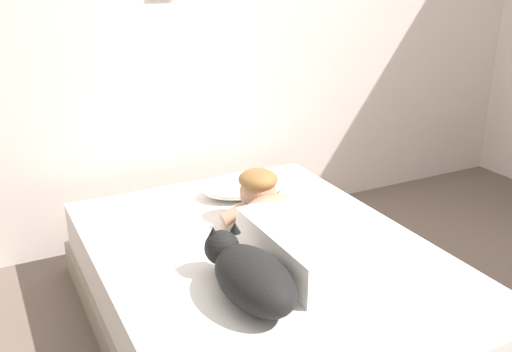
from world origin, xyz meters
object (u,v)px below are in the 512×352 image
Objects in this scene: dog at (250,275)px; coffee_cup at (277,210)px; bed at (266,291)px; pillow at (247,185)px; cell_phone at (274,233)px; person_lying at (294,228)px.

dog is 0.77m from coffee_cup.
coffee_cup is (0.22, 0.31, 0.25)m from bed.
coffee_cup is at bearing -89.46° from pillow.
dog is at bearing -128.19° from cell_phone.
person_lying is 0.36m from coffee_cup.
dog is (-0.24, -0.31, 0.31)m from bed.
person_lying is 6.57× the size of cell_phone.
person_lying is at bearing -16.34° from bed.
dog is at bearing -127.55° from bed.
cell_phone is (0.12, 0.14, 0.21)m from bed.
cell_phone reaches higher than bed.
coffee_cup is at bearing 53.84° from bed.
pillow is 0.90× the size of dog.
pillow is at bearing 90.54° from coffee_cup.
coffee_cup reaches higher than bed.
person_lying is 0.21m from cell_phone.
bed is at bearing 52.45° from dog.
pillow reaches higher than coffee_cup.
pillow is 1.07m from dog.
cell_phone is at bearing 91.85° from person_lying.
pillow is 0.52m from cell_phone.
cell_phone is (-0.01, 0.18, -0.10)m from person_lying.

